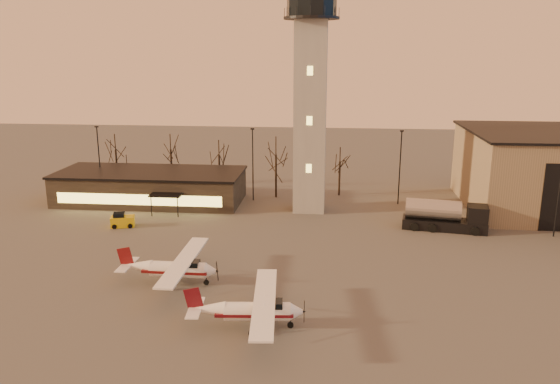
% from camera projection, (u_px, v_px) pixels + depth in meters
% --- Properties ---
extents(ground, '(220.00, 220.00, 0.00)m').
position_uv_depth(ground, '(291.00, 316.00, 43.01)').
color(ground, '#4A4644').
rests_on(ground, ground).
extents(control_tower, '(6.80, 6.80, 32.60)m').
position_uv_depth(control_tower, '(311.00, 84.00, 67.83)').
color(control_tower, gray).
rests_on(control_tower, ground).
extents(terminal, '(25.40, 12.20, 4.30)m').
position_uv_depth(terminal, '(151.00, 186.00, 75.38)').
color(terminal, black).
rests_on(terminal, ground).
extents(light_poles, '(58.50, 12.25, 10.14)m').
position_uv_depth(light_poles, '(314.00, 168.00, 71.48)').
color(light_poles, black).
rests_on(light_poles, ground).
extents(tree_row, '(37.20, 9.20, 8.80)m').
position_uv_depth(tree_row, '(220.00, 151.00, 80.55)').
color(tree_row, black).
rests_on(tree_row, ground).
extents(cessna_front, '(9.51, 12.00, 3.30)m').
position_uv_depth(cessna_front, '(259.00, 314.00, 40.94)').
color(cessna_front, white).
rests_on(cessna_front, ground).
extents(cessna_rear, '(9.53, 12.06, 3.34)m').
position_uv_depth(cessna_rear, '(180.00, 272.00, 48.74)').
color(cessna_rear, white).
rests_on(cessna_rear, ground).
extents(fuel_truck, '(9.82, 4.35, 3.52)m').
position_uv_depth(fuel_truck, '(444.00, 218.00, 63.63)').
color(fuel_truck, black).
rests_on(fuel_truck, ground).
extents(service_cart, '(3.01, 2.31, 1.72)m').
position_uv_depth(service_cart, '(122.00, 221.00, 64.83)').
color(service_cart, yellow).
rests_on(service_cart, ground).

